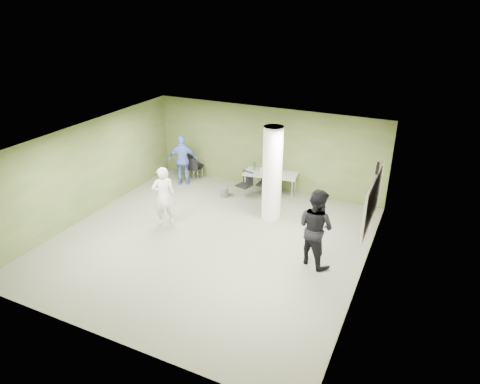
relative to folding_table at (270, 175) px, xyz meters
The scene contains 17 objects.
floor 3.48m from the folding_table, 96.99° to the right, with size 8.00×8.00×0.00m, color #545543.
ceiling 3.96m from the folding_table, 96.99° to the right, with size 8.00×8.00×0.00m, color white.
wall_back 0.98m from the folding_table, 123.48° to the left, with size 8.00×0.02×2.80m, color #3E5126.
wall_left 5.59m from the folding_table, 142.60° to the right, with size 0.02×8.00×2.80m, color #3E5126.
wall_right_cream 4.97m from the folding_table, 43.26° to the right, with size 0.02×8.00×2.80m, color beige.
column 1.62m from the folding_table, 66.90° to the right, with size 0.56×0.56×2.80m, color silver.
whiteboard 4.19m from the folding_table, 31.79° to the right, with size 0.05×2.30×1.30m.
wall_clock 4.42m from the folding_table, 31.78° to the right, with size 0.06×0.32×0.32m.
folding_table is the anchor object (origin of this frame).
wastebasket 1.61m from the folding_table, 153.26° to the right, with size 0.27×0.27×0.31m, color #4C4C4C.
chair_back_left 3.07m from the folding_table, behind, with size 0.64×0.64×1.01m.
chair_back_right 2.94m from the folding_table, behind, with size 0.47×0.47×0.89m.
chair_table_left 0.83m from the folding_table, 153.92° to the right, with size 0.51×0.51×0.85m.
chair_table_right 0.28m from the folding_table, 168.36° to the right, with size 0.48×0.48×0.90m.
woman_white 3.67m from the folding_table, 123.40° to the right, with size 0.64×0.42×1.77m, color silver.
man_black 3.97m from the folding_table, 52.60° to the right, with size 0.96×0.75×1.99m, color black.
man_blue 3.10m from the folding_table, behind, with size 1.03×0.43×1.76m, color #475EB0.
Camera 1 is at (4.98, -8.63, 6.05)m, focal length 32.00 mm.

